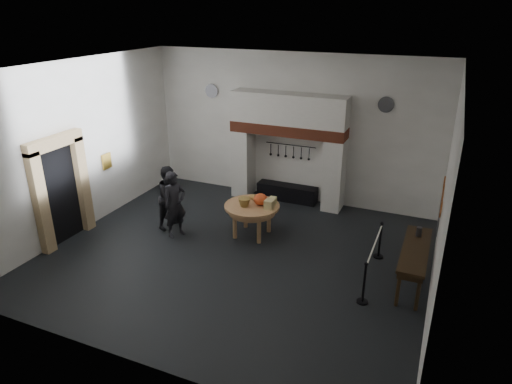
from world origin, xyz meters
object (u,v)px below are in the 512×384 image
at_px(iron_range, 287,192).
at_px(work_table, 252,206).
at_px(side_table, 416,249).
at_px(barrier_post_near, 364,284).
at_px(barrier_post_far, 380,241).
at_px(visitor_near, 175,204).
at_px(visitor_far, 170,197).

relative_size(iron_range, work_table, 1.31).
relative_size(side_table, barrier_post_near, 2.44).
bearing_deg(barrier_post_far, side_table, -46.49).
bearing_deg(barrier_post_far, barrier_post_near, -90.00).
height_order(work_table, barrier_post_far, barrier_post_far).
bearing_deg(work_table, visitor_near, -156.62).
distance_m(side_table, barrier_post_far, 1.31).
relative_size(side_table, barrier_post_far, 2.44).
bearing_deg(barrier_post_near, iron_range, 126.10).
bearing_deg(visitor_far, work_table, -72.01).
bearing_deg(iron_range, visitor_near, -119.47).
height_order(visitor_near, barrier_post_near, visitor_near).
bearing_deg(iron_range, visitor_far, -127.72).
bearing_deg(visitor_near, iron_range, -3.99).
distance_m(side_table, barrier_post_near, 1.46).
height_order(visitor_far, side_table, visitor_far).
bearing_deg(barrier_post_far, visitor_far, -174.38).
height_order(work_table, visitor_far, visitor_far).
bearing_deg(iron_range, barrier_post_far, -37.08).
relative_size(visitor_near, barrier_post_far, 1.99).
distance_m(work_table, visitor_far, 2.29).
bearing_deg(barrier_post_near, visitor_far, 165.40).
height_order(iron_range, work_table, work_table).
xyz_separation_m(visitor_near, visitor_far, (-0.40, 0.40, -0.02)).
distance_m(work_table, barrier_post_near, 3.82).
height_order(side_table, barrier_post_near, same).
relative_size(visitor_near, visitor_far, 1.02).
bearing_deg(iron_range, barrier_post_near, -53.90).
xyz_separation_m(work_table, barrier_post_near, (3.32, -1.85, -0.39)).
bearing_deg(work_table, barrier_post_far, 2.51).
distance_m(visitor_far, barrier_post_near, 5.77).
relative_size(visitor_far, side_table, 0.80).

